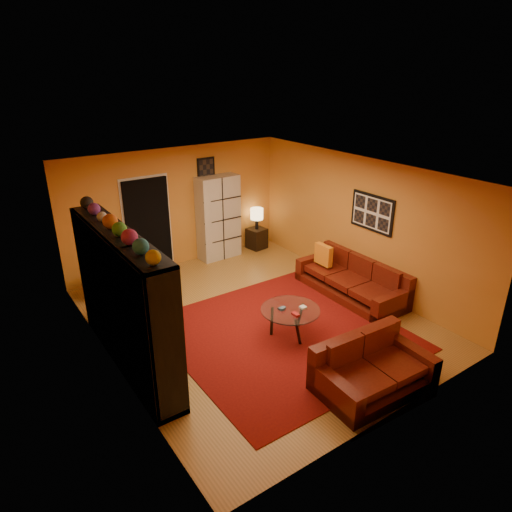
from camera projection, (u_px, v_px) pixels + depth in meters
floor at (255, 318)px, 8.13m from camera, size 6.00×6.00×0.00m
ceiling at (255, 174)px, 7.12m from camera, size 6.00×6.00×0.00m
wall_back at (177, 208)px, 9.90m from camera, size 6.00×0.00×6.00m
wall_front at (399, 330)px, 5.35m from camera, size 6.00×0.00×6.00m
wall_left at (106, 290)px, 6.32m from camera, size 0.00×6.00×6.00m
wall_right at (360, 223)px, 8.94m from camera, size 0.00×6.00×6.00m
rug at (283, 334)px, 7.65m from camera, size 3.60×3.60×0.01m
doorway at (148, 226)px, 9.61m from camera, size 0.95×0.10×2.04m
wall_art_right at (372, 213)px, 8.58m from camera, size 0.03×1.00×0.70m
wall_art_back at (206, 169)px, 9.99m from camera, size 0.42×0.03×0.52m
entertainment_unit at (124, 301)px, 6.53m from camera, size 0.45×3.00×2.10m
tv at (127, 301)px, 6.61m from camera, size 1.00×0.13×0.57m
sofa at (354, 280)px, 8.91m from camera, size 0.97×2.29×0.85m
loveseat at (370, 368)px, 6.34m from camera, size 1.65×1.04×0.85m
throw_pillow at (324, 255)px, 9.20m from camera, size 0.12×0.42×0.42m
coffee_table at (290, 312)px, 7.45m from camera, size 0.97×0.97×0.49m
storage_cabinet at (218, 218)px, 10.36m from camera, size 0.97×0.46×1.92m
bowl_chair at (99, 283)px, 8.82m from camera, size 0.63×0.63×0.52m
side_table at (257, 238)px, 11.14m from camera, size 0.45×0.45×0.50m
table_lamp at (257, 214)px, 10.90m from camera, size 0.31×0.31×0.51m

